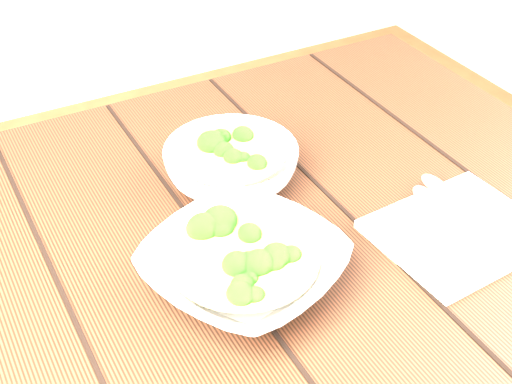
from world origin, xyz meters
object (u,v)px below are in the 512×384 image
at_px(trivet, 236,211).
at_px(napkin, 458,232).
at_px(table, 219,293).
at_px(soup_bowl_front, 244,265).
at_px(soup_bowl_back, 231,165).

xyz_separation_m(trivet, napkin, (0.25, -0.18, -0.01)).
relative_size(trivet, napkin, 0.44).
relative_size(table, trivet, 12.37).
relative_size(soup_bowl_front, napkin, 1.40).
bearing_deg(napkin, soup_bowl_front, 165.66).
height_order(table, trivet, trivet).
height_order(soup_bowl_front, soup_bowl_back, soup_bowl_back).
bearing_deg(table, soup_bowl_front, -97.23).
xyz_separation_m(soup_bowl_back, napkin, (0.22, -0.25, -0.03)).
height_order(soup_bowl_back, trivet, soup_bowl_back).
bearing_deg(soup_bowl_front, trivet, 67.26).
relative_size(soup_bowl_front, trivet, 3.14).
bearing_deg(napkin, trivet, 140.63).
height_order(table, soup_bowl_front, soup_bowl_front).
height_order(table, napkin, napkin).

